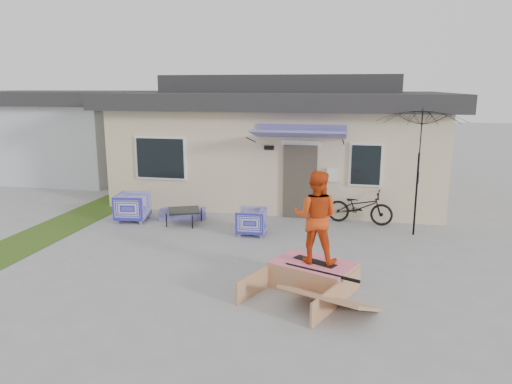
% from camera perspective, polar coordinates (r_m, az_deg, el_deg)
% --- Properties ---
extents(ground, '(90.00, 90.00, 0.00)m').
position_cam_1_polar(ground, '(9.89, -3.95, -9.52)').
color(ground, gray).
rests_on(ground, ground).
extents(grass_strip, '(1.40, 8.00, 0.01)m').
position_cam_1_polar(grass_strip, '(13.82, -22.76, -4.04)').
color(grass_strip, '#315018').
rests_on(grass_strip, ground).
extents(house, '(10.80, 8.49, 4.10)m').
position_cam_1_polar(house, '(17.08, 3.42, 6.54)').
color(house, beige).
rests_on(house, ground).
extents(neighbor_house, '(8.60, 7.60, 3.50)m').
position_cam_1_polar(neighbor_house, '(22.99, -22.75, 6.74)').
color(neighbor_house, silver).
rests_on(neighbor_house, ground).
extents(loveseat, '(1.37, 0.79, 0.51)m').
position_cam_1_polar(loveseat, '(13.83, -8.72, -2.09)').
color(loveseat, '#1C1D93').
rests_on(loveseat, ground).
extents(armchair_left, '(0.91, 0.95, 0.87)m').
position_cam_1_polar(armchair_left, '(13.84, -14.47, -1.57)').
color(armchair_left, '#1C1D93').
rests_on(armchair_left, ground).
extents(armchair_right, '(0.71, 0.75, 0.74)m').
position_cam_1_polar(armchair_right, '(12.20, -0.56, -3.37)').
color(armchair_right, '#1C1D93').
rests_on(armchair_right, ground).
extents(coffee_table, '(1.08, 1.08, 0.41)m').
position_cam_1_polar(coffee_table, '(13.27, -8.55, -2.95)').
color(coffee_table, black).
rests_on(coffee_table, ground).
extents(bicycle, '(1.85, 0.84, 1.14)m').
position_cam_1_polar(bicycle, '(13.40, 12.29, -1.32)').
color(bicycle, black).
rests_on(bicycle, ground).
extents(patio_umbrella, '(2.59, 2.48, 2.20)m').
position_cam_1_polar(patio_umbrella, '(12.51, 18.76, 2.84)').
color(patio_umbrella, black).
rests_on(patio_umbrella, ground).
extents(skate_ramp, '(2.06, 2.33, 0.48)m').
position_cam_1_polar(skate_ramp, '(9.16, 6.82, -9.80)').
color(skate_ramp, '#AD7752').
rests_on(skate_ramp, ground).
extents(skateboard, '(0.86, 0.60, 0.05)m').
position_cam_1_polar(skateboard, '(9.10, 7.00, -8.14)').
color(skateboard, black).
rests_on(skateboard, skate_ramp).
extents(skater, '(0.90, 0.72, 1.72)m').
position_cam_1_polar(skater, '(8.83, 7.16, -2.74)').
color(skater, '#D34011').
rests_on(skater, skateboard).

